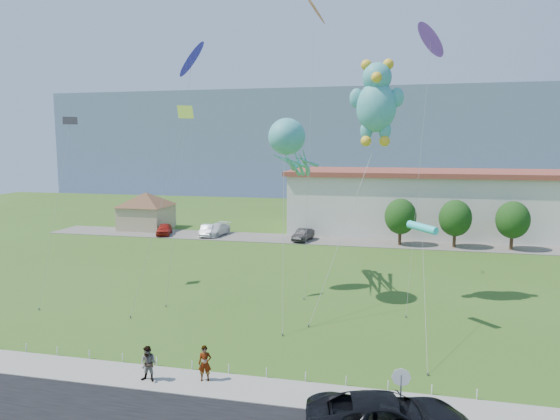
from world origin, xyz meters
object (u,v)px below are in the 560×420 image
object	(u,v)px
pavilion	(146,207)
stop_sign	(401,382)
pedestrian_left	(205,363)
parked_car_silver	(207,230)
pedestrian_right	(148,364)
warehouse	(529,204)
teddy_bear_kite	(376,101)
parked_car_red	(164,229)
parked_car_black	(303,235)
parked_car_white	(216,230)
octopus_kite	(291,148)
suv	(390,420)

from	to	relation	value
pavilion	stop_sign	world-z (taller)	pavilion
pedestrian_left	parked_car_silver	bearing A→B (deg)	95.27
pavilion	stop_sign	bearing A→B (deg)	-51.56
pedestrian_right	parked_car_silver	bearing A→B (deg)	109.66
warehouse	teddy_bear_kite	xyz separation A→B (m)	(-18.35, -31.27, 10.64)
pavilion	parked_car_red	bearing A→B (deg)	-41.32
parked_car_black	pavilion	bearing A→B (deg)	-179.27
parked_car_red	parked_car_white	world-z (taller)	parked_car_white
parked_car_black	parked_car_silver	bearing A→B (deg)	-171.53
pedestrian_right	parked_car_black	distance (m)	37.29
parked_car_white	parked_car_black	world-z (taller)	parked_car_white
pedestrian_right	teddy_bear_kite	xyz separation A→B (m)	(10.16, 15.86, 13.78)
octopus_kite	pedestrian_left	bearing A→B (deg)	-94.84
pedestrian_left	parked_car_black	world-z (taller)	pedestrian_left
octopus_kite	parked_car_white	bearing A→B (deg)	122.26
stop_sign	parked_car_black	size ratio (longest dim) A/B	0.59
pedestrian_left	pedestrian_right	distance (m)	2.77
stop_sign	parked_car_silver	world-z (taller)	stop_sign
octopus_kite	parked_car_black	bearing A→B (deg)	97.42
pedestrian_left	teddy_bear_kite	size ratio (longest dim) A/B	0.10
pavilion	suv	world-z (taller)	pavilion
pavilion	suv	xyz separation A→B (m)	(33.07, -43.65, -2.05)
parked_car_silver	octopus_kite	size ratio (longest dim) A/B	0.30
parked_car_white	teddy_bear_kite	size ratio (longest dim) A/B	0.29
pedestrian_left	parked_car_black	size ratio (longest dim) A/B	0.42
suv	parked_car_red	xyz separation A→B (m)	(-28.58, 39.70, -0.20)
octopus_kite	stop_sign	bearing A→B (deg)	-64.34
stop_sign	teddy_bear_kite	bearing A→B (deg)	96.24
pavilion	octopus_kite	distance (m)	36.93
warehouse	pedestrian_left	world-z (taller)	warehouse
pedestrian_right	parked_car_red	world-z (taller)	pedestrian_right
octopus_kite	teddy_bear_kite	bearing A→B (deg)	1.61
pedestrian_left	pedestrian_right	xyz separation A→B (m)	(-2.69, -0.66, -0.00)
pavilion	warehouse	distance (m)	50.37
parked_car_black	octopus_kite	size ratio (longest dim) A/B	0.30
parked_car_red	octopus_kite	xyz separation A→B (m)	(20.95, -21.49, 10.57)
warehouse	pedestrian_left	xyz separation A→B (m)	(-25.83, -46.47, -3.14)
parked_car_white	teddy_bear_kite	distance (m)	33.45
stop_sign	parked_car_black	distance (m)	39.87
parked_car_black	pedestrian_right	bearing A→B (deg)	-81.36
teddy_bear_kite	stop_sign	bearing A→B (deg)	-83.76
parked_car_black	teddy_bear_kite	distance (m)	27.12
pavilion	pedestrian_left	size ratio (longest dim) A/B	5.18
warehouse	suv	xyz separation A→B (m)	(-16.93, -49.65, -3.15)
stop_sign	parked_car_red	xyz separation A→B (m)	(-29.01, 38.26, -1.10)
pavilion	warehouse	bearing A→B (deg)	6.84
pedestrian_right	suv	bearing A→B (deg)	-9.31
warehouse	pedestrian_right	size ratio (longest dim) A/B	34.53
parked_car_white	teddy_bear_kite	bearing A→B (deg)	-39.39
stop_sign	parked_car_black	xyz separation A→B (m)	(-10.87, 38.35, -1.11)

